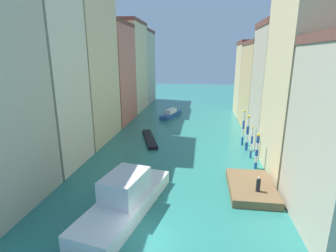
{
  "coord_description": "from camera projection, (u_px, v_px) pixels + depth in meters",
  "views": [
    {
      "loc": [
        3.13,
        -14.88,
        12.08
      ],
      "look_at": [
        -1.97,
        23.7,
        1.5
      ],
      "focal_mm": 27.58,
      "sensor_mm": 36.0,
      "label": 1
    }
  ],
  "objects": [
    {
      "name": "building_left_5",
      "position": [
        137.0,
        67.0,
        68.5
      ],
      "size": [
        8.08,
        10.46,
        18.62
      ],
      "color": "#BCB299",
      "rests_on": "ground"
    },
    {
      "name": "mooring_pole_1",
      "position": [
        252.0,
        142.0,
        31.11
      ],
      "size": [
        0.27,
        0.27,
        3.99
      ],
      "color": "#1E479E",
      "rests_on": "ground"
    },
    {
      "name": "waterfront_dock",
      "position": [
        251.0,
        187.0,
        23.84
      ],
      "size": [
        4.04,
        6.33,
        0.73
      ],
      "color": "brown",
      "rests_on": "ground"
    },
    {
      "name": "vaporetto_white",
      "position": [
        126.0,
        198.0,
        20.65
      ],
      "size": [
        5.68,
        11.63,
        3.16
      ],
      "color": "white",
      "rests_on": "ground"
    },
    {
      "name": "building_right_3",
      "position": [
        268.0,
        86.0,
        43.49
      ],
      "size": [
        8.08,
        11.68,
        14.51
      ],
      "color": "#DBB77A",
      "rests_on": "ground"
    },
    {
      "name": "building_left_4",
      "position": [
        125.0,
        67.0,
        57.8
      ],
      "size": [
        8.08,
        11.63,
        19.47
      ],
      "color": "beige",
      "rests_on": "ground"
    },
    {
      "name": "mooring_pole_3",
      "position": [
        243.0,
        127.0,
        35.65
      ],
      "size": [
        0.33,
        0.33,
        4.97
      ],
      "color": "#1E479E",
      "rests_on": "ground"
    },
    {
      "name": "building_right_4",
      "position": [
        257.0,
        79.0,
        52.91
      ],
      "size": [
        8.08,
        8.28,
        15.04
      ],
      "color": "beige",
      "rests_on": "ground"
    },
    {
      "name": "building_right_1",
      "position": [
        318.0,
        75.0,
        24.99
      ],
      "size": [
        8.08,
        9.34,
        20.63
      ],
      "color": "beige",
      "rests_on": "ground"
    },
    {
      "name": "person_on_dock",
      "position": [
        258.0,
        185.0,
        22.24
      ],
      "size": [
        0.36,
        0.36,
        1.38
      ],
      "color": "black",
      "rests_on": "waterfront_dock"
    },
    {
      "name": "building_right_2",
      "position": [
        287.0,
        87.0,
        33.82
      ],
      "size": [
        8.08,
        8.05,
        16.36
      ],
      "color": "#BCB299",
      "rests_on": "ground"
    },
    {
      "name": "building_left_1",
      "position": [
        39.0,
        81.0,
        27.53
      ],
      "size": [
        8.08,
        7.6,
        18.9
      ],
      "color": "beige",
      "rests_on": "ground"
    },
    {
      "name": "building_left_2",
      "position": [
        79.0,
        62.0,
        36.21
      ],
      "size": [
        8.08,
        11.18,
        22.47
      ],
      "color": "beige",
      "rests_on": "ground"
    },
    {
      "name": "mooring_pole_0",
      "position": [
        257.0,
        151.0,
        28.15
      ],
      "size": [
        0.36,
        0.36,
        4.06
      ],
      "color": "#1E479E",
      "rests_on": "ground"
    },
    {
      "name": "mooring_pole_2",
      "position": [
        248.0,
        132.0,
        33.67
      ],
      "size": [
        0.39,
        0.39,
        4.75
      ],
      "color": "#1E479E",
      "rests_on": "ground"
    },
    {
      "name": "motorboat_0",
      "position": [
        171.0,
        114.0,
        52.91
      ],
      "size": [
        3.82,
        7.19,
        1.67
      ],
      "color": "#234C93",
      "rests_on": "ground"
    },
    {
      "name": "ground_plane",
      "position": [
        181.0,
        134.0,
        41.24
      ],
      "size": [
        154.0,
        154.0,
        0.0
      ],
      "primitive_type": "plane",
      "color": "#28756B"
    },
    {
      "name": "gondola_black",
      "position": [
        149.0,
        139.0,
        38.18
      ],
      "size": [
        3.9,
        8.49,
        0.47
      ],
      "color": "black",
      "rests_on": "ground"
    },
    {
      "name": "building_left_3",
      "position": [
        108.0,
        73.0,
        47.45
      ],
      "size": [
        8.08,
        10.56,
        17.93
      ],
      "color": "#C6705B",
      "rests_on": "ground"
    }
  ]
}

